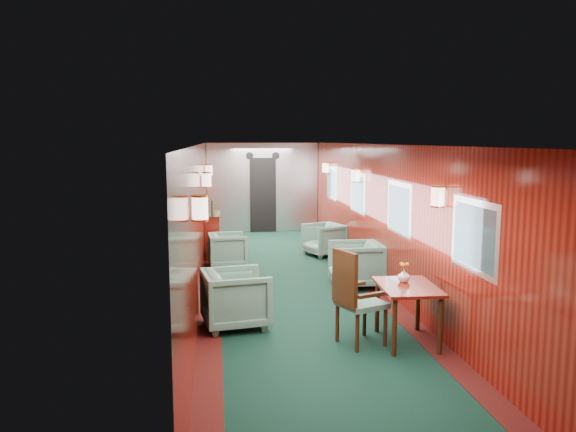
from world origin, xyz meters
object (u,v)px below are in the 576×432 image
object	(u,v)px
dining_table	(408,295)
armchair_right_far	(324,239)
side_chair	(354,294)
armchair_left_near	(236,298)
armchair_left_far	(228,250)
credenza	(212,234)
armchair_right_near	(356,264)

from	to	relation	value
dining_table	armchair_right_far	xyz separation A→B (m)	(-0.01, 5.30, -0.26)
side_chair	armchair_left_near	size ratio (longest dim) A/B	1.40
side_chair	armchair_left_far	size ratio (longest dim) A/B	1.61
armchair_left_far	dining_table	bearing A→B (deg)	-160.06
dining_table	armchair_left_near	distance (m)	2.24
armchair_left_far	armchair_left_near	bearing A→B (deg)	175.42
credenza	armchair_left_near	xyz separation A→B (m)	(0.34, -4.65, -0.09)
dining_table	armchair_left_far	bearing A→B (deg)	117.76
armchair_right_near	dining_table	bearing A→B (deg)	-0.18
credenza	armchair_right_near	bearing A→B (deg)	-49.43
armchair_right_near	armchair_left_near	bearing A→B (deg)	-48.42
side_chair	credenza	bearing A→B (deg)	85.62
armchair_left_near	credenza	bearing A→B (deg)	-5.23
dining_table	armchair_left_far	size ratio (longest dim) A/B	1.36
side_chair	armchair_right_far	bearing A→B (deg)	61.22
dining_table	armchair_left_near	bearing A→B (deg)	159.75
armchair_right_far	side_chair	bearing A→B (deg)	-28.92
side_chair	armchair_left_far	xyz separation A→B (m)	(-1.42, 4.47, -0.31)
armchair_left_near	armchair_left_far	bearing A→B (deg)	-8.86
dining_table	armchair_right_far	world-z (taller)	dining_table
credenza	armchair_left_near	distance (m)	4.67
armchair_right_far	credenza	bearing A→B (deg)	-117.27
armchair_left_near	armchair_left_far	xyz separation A→B (m)	(-0.03, 3.60, -0.05)
credenza	armchair_right_near	distance (m)	3.73
armchair_right_far	dining_table	bearing A→B (deg)	-21.72
dining_table	armchair_right_near	bearing A→B (deg)	92.01
credenza	armchair_left_near	size ratio (longest dim) A/B	1.42
side_chair	credenza	xyz separation A→B (m)	(-1.72, 5.53, -0.17)
credenza	armchair_right_near	size ratio (longest dim) A/B	1.42
credenza	armchair_right_far	bearing A→B (deg)	-5.44
credenza	armchair_left_far	distance (m)	1.10
armchair_right_near	armchair_right_far	bearing A→B (deg)	-178.49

